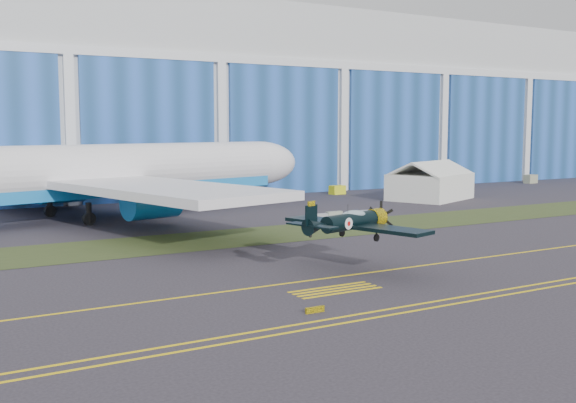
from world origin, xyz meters
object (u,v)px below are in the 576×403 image
tent (430,180)px  tug (337,190)px  warbird (350,221)px  jetliner (91,113)px  shipping_container (212,191)px

tent → tug: (-7.37, 13.18, -2.13)m
warbird → tent: bearing=25.7°
warbird → jetliner: (-8.81, 38.52, 8.43)m
tug → shipping_container: bearing=165.3°
jetliner → tug: bearing=-0.6°
warbird → tent: size_ratio=0.98×
warbird → tug: (31.42, 48.13, -2.95)m
warbird → shipping_container: (11.36, 50.93, -2.41)m
warbird → jetliner: bearing=86.6°
warbird → jetliner: jetliner is taller
warbird → jetliner: size_ratio=0.18×
jetliner → shipping_container: (20.17, 12.41, -10.85)m
tent → jetliner: bearing=153.1°
jetliner → warbird: bearing=-91.2°
jetliner → tent: size_ratio=5.58×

